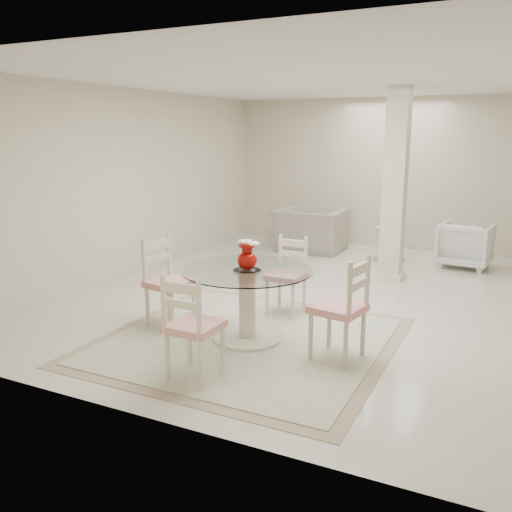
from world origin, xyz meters
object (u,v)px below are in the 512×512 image
at_px(side_table, 389,245).
at_px(column, 395,186).
at_px(dining_chair_north, 288,269).
at_px(dining_chair_west, 165,275).
at_px(armchair_white, 465,245).
at_px(red_vase, 247,256).
at_px(dining_chair_east, 345,301).
at_px(dining_chair_south, 190,320).
at_px(recliner_taupe, 311,230).
at_px(dining_table, 247,305).

bearing_deg(side_table, column, -76.57).
bearing_deg(dining_chair_north, dining_chair_west, -134.42).
xyz_separation_m(dining_chair_north, armchair_white, (1.64, 3.30, -0.17)).
relative_size(red_vase, dining_chair_west, 0.28).
relative_size(column, dining_chair_west, 2.49).
distance_m(dining_chair_east, dining_chair_south, 1.43).
height_order(armchair_white, side_table, armchair_white).
bearing_deg(recliner_taupe, dining_table, 101.70).
bearing_deg(column, dining_chair_west, -120.10).
relative_size(column, side_table, 4.91).
height_order(dining_chair_east, dining_chair_south, dining_chair_east).
distance_m(armchair_white, side_table, 1.18).
bearing_deg(dining_chair_west, dining_chair_south, -123.65).
distance_m(dining_table, dining_chair_east, 1.04).
bearing_deg(dining_chair_east, dining_table, -81.86).
relative_size(dining_chair_east, recliner_taupe, 0.94).
xyz_separation_m(dining_chair_north, dining_chair_west, (-1.04, -0.98, 0.05)).
height_order(dining_table, recliner_taupe, recliner_taupe).
bearing_deg(dining_chair_west, dining_chair_east, -79.00).
height_order(column, dining_chair_west, column).
bearing_deg(dining_chair_west, armchair_white, -19.14).
relative_size(dining_chair_east, side_table, 1.99).
bearing_deg(dining_chair_north, column, 72.97).
bearing_deg(recliner_taupe, dining_chair_west, 88.55).
bearing_deg(dining_chair_west, side_table, -6.66).
bearing_deg(dining_table, dining_chair_north, 88.66).
bearing_deg(dining_chair_east, armchair_white, -178.45).
relative_size(column, red_vase, 9.00).
distance_m(dining_table, armchair_white, 4.63).
bearing_deg(column, dining_table, -103.79).
bearing_deg(dining_chair_south, column, -99.82).
relative_size(column, recliner_taupe, 2.31).
bearing_deg(armchair_white, dining_chair_north, 70.38).
xyz_separation_m(dining_chair_south, armchair_white, (1.69, 5.33, -0.20)).
xyz_separation_m(dining_chair_east, dining_chair_north, (-1.00, 1.05, -0.05)).
relative_size(dining_chair_south, recliner_taupe, 0.89).
height_order(dining_chair_east, armchair_white, dining_chair_east).
distance_m(column, armchair_white, 1.81).
distance_m(dining_chair_south, recliner_taupe, 5.48).
relative_size(dining_chair_west, side_table, 1.97).
bearing_deg(red_vase, dining_table, -95.71).
bearing_deg(dining_table, side_table, 83.46).
xyz_separation_m(red_vase, recliner_taupe, (-0.94, 4.37, -0.51)).
bearing_deg(dining_chair_east, column, -165.31).
relative_size(red_vase, side_table, 0.55).
relative_size(red_vase, recliner_taupe, 0.26).
height_order(dining_chair_west, recliner_taupe, dining_chair_west).
bearing_deg(side_table, dining_chair_west, -109.63).
distance_m(dining_chair_west, dining_chair_south, 1.45).
bearing_deg(recliner_taupe, side_table, 174.88).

